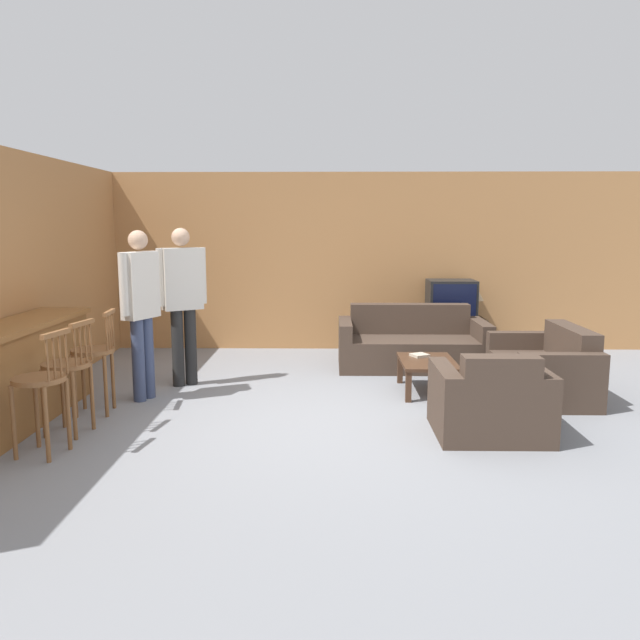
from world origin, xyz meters
TOP-DOWN VIEW (x-y plane):
  - ground_plane at (0.00, 0.00)m, footprint 24.00×24.00m
  - wall_back at (0.00, 3.57)m, footprint 9.40×0.08m
  - wall_left at (-3.22, 1.28)m, footprint 0.08×8.57m
  - bar_counter at (-2.89, -0.33)m, footprint 0.55×2.66m
  - bar_chair_near at (-2.31, -0.89)m, footprint 0.48×0.48m
  - bar_chair_mid at (-2.31, -0.37)m, footprint 0.48×0.48m
  - bar_chair_far at (-2.31, 0.25)m, footprint 0.45×0.45m
  - couch_far at (1.06, 2.33)m, footprint 1.90×0.92m
  - armchair_near at (1.41, -0.35)m, footprint 0.96×0.87m
  - loveseat_right at (2.32, 0.95)m, footprint 0.85×1.40m
  - coffee_table at (1.07, 1.08)m, footprint 0.59×0.88m
  - tv_unit at (1.72, 3.19)m, footprint 0.96×0.52m
  - tv at (1.72, 3.19)m, footprint 0.67×0.52m
  - book_on_table at (1.01, 1.28)m, footprint 0.23×0.23m
  - table_lamp at (2.07, 3.19)m, footprint 0.23×0.23m
  - person_by_window at (-1.69, 1.35)m, footprint 0.50×0.39m
  - person_by_counter at (-1.98, 0.75)m, footprint 0.33×0.52m

SIDE VIEW (x-z plane):
  - ground_plane at x=0.00m, z-range 0.00..0.00m
  - tv_unit at x=1.72m, z-range 0.00..0.52m
  - loveseat_right at x=2.32m, z-range -0.10..0.66m
  - couch_far at x=1.06m, z-range -0.12..0.68m
  - armchair_near at x=1.41m, z-range -0.10..0.67m
  - coffee_table at x=1.07m, z-range 0.13..0.49m
  - book_on_table at x=1.01m, z-range 0.36..0.39m
  - bar_counter at x=-2.89m, z-range 0.00..0.96m
  - bar_chair_near at x=-2.31m, z-range 0.05..1.07m
  - bar_chair_mid at x=-2.31m, z-range 0.05..1.07m
  - bar_chair_far at x=-2.31m, z-range 0.05..1.07m
  - tv at x=1.72m, z-range 0.52..1.07m
  - table_lamp at x=2.07m, z-range 0.62..1.09m
  - person_by_counter at x=-1.98m, z-range 0.13..1.91m
  - person_by_window at x=-1.69m, z-range 0.13..1.93m
  - wall_back at x=0.00m, z-range 0.00..2.60m
  - wall_left at x=-3.22m, z-range 0.00..2.60m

